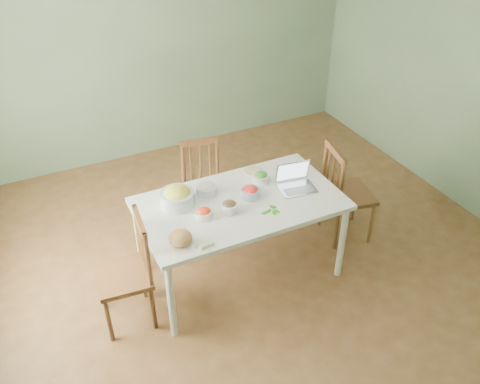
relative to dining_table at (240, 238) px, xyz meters
name	(u,v)px	position (x,y,z in m)	size (l,w,h in m)	color
floor	(254,260)	(0.20, 0.09, -0.41)	(5.00, 5.00, 0.00)	#523216
wall_back	(160,48)	(0.20, 2.59, 0.94)	(5.00, 0.00, 2.70)	gray
wall_right	(477,86)	(2.70, 0.09, 0.94)	(0.00, 5.00, 2.70)	gray
dining_table	(240,238)	(0.00, 0.00, 0.00)	(1.75, 0.98, 0.82)	white
chair_far	(205,188)	(0.00, 0.80, 0.06)	(0.42, 0.40, 0.94)	#4C2915
chair_left	(123,274)	(-1.09, -0.09, 0.09)	(0.45, 0.42, 1.01)	#4C2915
chair_right	(349,192)	(1.22, 0.05, 0.11)	(0.46, 0.44, 1.04)	#4C2915
bread_boule	(181,238)	(-0.65, -0.30, 0.47)	(0.18, 0.18, 0.12)	#A7794F
butter_stick	(207,245)	(-0.49, -0.42, 0.42)	(0.11, 0.03, 0.03)	beige
bowl_squash	(177,196)	(-0.49, 0.20, 0.49)	(0.29, 0.29, 0.17)	yellow
bowl_carrot	(204,213)	(-0.36, -0.07, 0.45)	(0.15, 0.15, 0.08)	red
bowl_onion	(206,189)	(-0.21, 0.24, 0.46)	(0.18, 0.18, 0.10)	silver
bowl_mushroom	(229,207)	(-0.14, -0.09, 0.46)	(0.15, 0.15, 0.10)	#3C2A19
bowl_redpep	(250,192)	(0.11, 0.03, 0.46)	(0.17, 0.17, 0.10)	#AE1500
bowl_broccoli	(261,177)	(0.31, 0.20, 0.46)	(0.16, 0.16, 0.10)	#2B5F20
flatbread	(253,171)	(0.32, 0.37, 0.42)	(0.18, 0.18, 0.02)	#C7AE8D
basil_bunch	(270,211)	(0.16, -0.24, 0.42)	(0.18, 0.18, 0.02)	#13750F
laptop	(298,179)	(0.54, -0.06, 0.52)	(0.31, 0.26, 0.22)	silver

